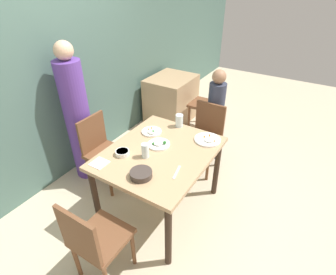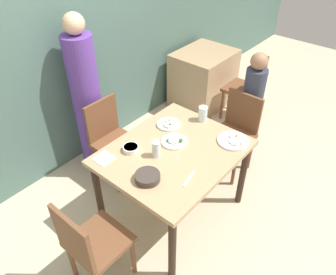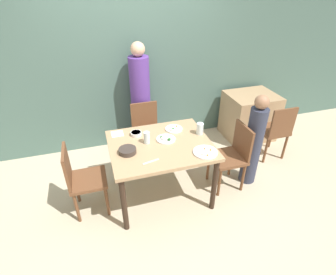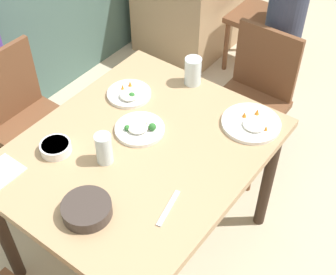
% 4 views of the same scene
% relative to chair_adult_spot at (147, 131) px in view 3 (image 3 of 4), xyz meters
% --- Properties ---
extents(ground_plane, '(10.00, 10.00, 0.00)m').
position_rel_chair_adult_spot_xyz_m(ground_plane, '(-0.01, -0.81, -0.48)').
color(ground_plane, beige).
extents(wall_back, '(10.00, 0.06, 2.70)m').
position_rel_chair_adult_spot_xyz_m(wall_back, '(-0.01, 0.58, 0.87)').
color(wall_back, '#4C6B60').
rests_on(wall_back, ground_plane).
extents(dining_table, '(1.15, 0.95, 0.76)m').
position_rel_chair_adult_spot_xyz_m(dining_table, '(-0.01, -0.81, 0.19)').
color(dining_table, tan).
rests_on(dining_table, ground_plane).
extents(chair_adult_spot, '(0.40, 0.40, 0.87)m').
position_rel_chair_adult_spot_xyz_m(chair_adult_spot, '(0.00, 0.00, 0.00)').
color(chair_adult_spot, brown).
rests_on(chair_adult_spot, ground_plane).
extents(chair_child_spot, '(0.40, 0.40, 0.87)m').
position_rel_chair_adult_spot_xyz_m(chair_child_spot, '(0.90, -0.89, 0.00)').
color(chair_child_spot, brown).
rests_on(chair_child_spot, ground_plane).
extents(chair_empty_left, '(0.40, 0.40, 0.87)m').
position_rel_chair_adult_spot_xyz_m(chair_empty_left, '(-0.92, -0.80, 0.00)').
color(chair_empty_left, brown).
rests_on(chair_empty_left, ground_plane).
extents(person_adult, '(0.29, 0.29, 1.65)m').
position_rel_chair_adult_spot_xyz_m(person_adult, '(0.00, 0.32, 0.30)').
color(person_adult, '#5B3893').
rests_on(person_adult, ground_plane).
extents(person_child, '(0.21, 0.21, 1.24)m').
position_rel_chair_adult_spot_xyz_m(person_child, '(1.18, -0.89, 0.11)').
color(person_child, '#33384C').
rests_on(person_child, ground_plane).
extents(bowl_curry, '(0.19, 0.19, 0.05)m').
position_rel_chair_adult_spot_xyz_m(bowl_curry, '(-0.40, -0.87, 0.31)').
color(bowl_curry, '#3D332D').
rests_on(bowl_curry, dining_table).
extents(plate_rice_adult, '(0.22, 0.22, 0.05)m').
position_rel_chair_adult_spot_xyz_m(plate_rice_adult, '(0.07, -0.75, 0.30)').
color(plate_rice_adult, white).
rests_on(plate_rice_adult, dining_table).
extents(plate_rice_child, '(0.21, 0.21, 0.05)m').
position_rel_chair_adult_spot_xyz_m(plate_rice_child, '(0.23, -0.55, 0.30)').
color(plate_rice_child, white).
rests_on(plate_rice_child, dining_table).
extents(plate_noodles, '(0.27, 0.27, 0.05)m').
position_rel_chair_adult_spot_xyz_m(plate_noodles, '(0.40, -1.12, 0.29)').
color(plate_noodles, white).
rests_on(plate_noodles, dining_table).
extents(bowl_rice_small, '(0.13, 0.13, 0.04)m').
position_rel_chair_adult_spot_xyz_m(bowl_rice_small, '(-0.24, -0.54, 0.30)').
color(bowl_rice_small, white).
rests_on(bowl_rice_small, dining_table).
extents(glass_water_tall, '(0.07, 0.07, 0.14)m').
position_rel_chair_adult_spot_xyz_m(glass_water_tall, '(-0.15, -0.74, 0.35)').
color(glass_water_tall, silver).
rests_on(glass_water_tall, dining_table).
extents(glass_water_short, '(0.08, 0.08, 0.14)m').
position_rel_chair_adult_spot_xyz_m(glass_water_short, '(0.50, -0.73, 0.35)').
color(glass_water_short, silver).
rests_on(glass_water_short, dining_table).
extents(napkin_folded, '(0.14, 0.14, 0.01)m').
position_rel_chair_adult_spot_xyz_m(napkin_folded, '(-0.45, -0.45, 0.28)').
color(napkin_folded, white).
rests_on(napkin_folded, dining_table).
extents(fork_steel, '(0.18, 0.06, 0.01)m').
position_rel_chair_adult_spot_xyz_m(fork_steel, '(-0.20, -1.10, 0.28)').
color(fork_steel, silver).
rests_on(fork_steel, dining_table).
extents(background_table, '(0.78, 0.65, 0.76)m').
position_rel_chair_adult_spot_xyz_m(background_table, '(1.79, 0.14, -0.10)').
color(background_table, tan).
rests_on(background_table, ground_plane).
extents(chair_background, '(0.40, 0.40, 0.87)m').
position_rel_chair_adult_spot_xyz_m(chair_background, '(1.79, -0.52, 0.00)').
color(chair_background, brown).
rests_on(chair_background, ground_plane).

